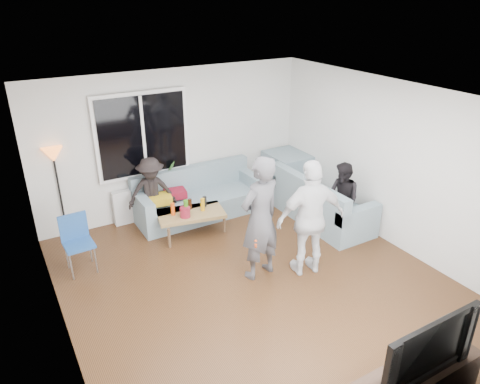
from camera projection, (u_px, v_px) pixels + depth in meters
floor at (255, 283)px, 6.34m from camera, size 5.00×5.50×0.04m
ceiling at (258, 99)px, 5.25m from camera, size 5.00×5.50×0.04m
wall_back at (175, 142)px, 7.98m from camera, size 5.00×0.04×2.60m
wall_front at (437, 327)px, 3.61m from camera, size 5.00×0.04×2.60m
wall_left at (52, 252)px, 4.65m from camera, size 0.04×5.50×2.60m
wall_right at (393, 165)px, 6.94m from camera, size 0.04×5.50×2.60m
window_frame at (142, 135)px, 7.54m from camera, size 1.62×0.06×1.47m
window_glass at (143, 135)px, 7.50m from camera, size 1.50×0.02×1.35m
window_mullion at (143, 136)px, 7.50m from camera, size 0.05×0.03×1.35m
radiator at (149, 202)px, 8.02m from camera, size 1.30×0.12×0.62m
potted_plant at (170, 172)px, 7.98m from camera, size 0.25×0.22×0.39m
vase at (142, 183)px, 7.78m from camera, size 0.20×0.20×0.19m
sofa_back_section at (199, 194)px, 8.04m from camera, size 2.30×0.85×0.85m
sofa_right_section at (322, 198)px, 7.89m from camera, size 2.00×0.85×0.85m
sofa_corner at (290, 173)px, 8.96m from camera, size 0.85×0.85×0.85m
cushion_yellow at (160, 199)px, 7.65m from camera, size 0.44×0.39×0.14m
cushion_red at (175, 194)px, 7.86m from camera, size 0.40×0.35×0.13m
coffee_table at (191, 223)px, 7.53m from camera, size 1.20×0.81×0.40m
pitcher at (185, 212)px, 7.26m from camera, size 0.17×0.17×0.17m
side_chair at (79, 245)px, 6.42m from camera, size 0.42×0.42×0.86m
floor_lamp at (60, 194)px, 7.21m from camera, size 0.32×0.32×1.56m
player_left at (260, 219)px, 6.14m from camera, size 0.73×0.55×1.82m
player_right at (311, 219)px, 6.24m from camera, size 1.08×0.63×1.73m
spectator_right at (342, 199)px, 7.41m from camera, size 0.50×0.62×1.24m
spectator_back at (152, 193)px, 7.58m from camera, size 0.89×0.62×1.27m
television at (420, 344)px, 4.16m from camera, size 1.18×0.16×0.68m
bottle_c at (190, 204)px, 7.52m from camera, size 0.07×0.07×0.18m
bottle_a at (173, 209)px, 7.31m from camera, size 0.07×0.07×0.21m
bottle_d at (203, 205)px, 7.46m from camera, size 0.07×0.07×0.22m
bottle_e at (205, 201)px, 7.61m from camera, size 0.07×0.07×0.18m
bottle_b at (186, 208)px, 7.29m from camera, size 0.08×0.08×0.27m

